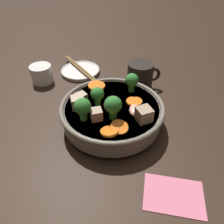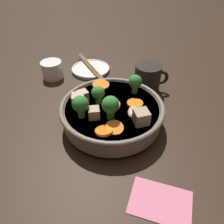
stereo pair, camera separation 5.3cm
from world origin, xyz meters
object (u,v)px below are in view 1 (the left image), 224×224
(tea_cup, at_px, (42,74))
(dark_mug, at_px, (140,76))
(stirfry_bowl, at_px, (112,111))
(chopsticks_pair, at_px, (80,68))
(side_saucer, at_px, (80,71))

(tea_cup, xyz_separation_m, dark_mug, (0.31, -0.05, 0.01))
(stirfry_bowl, relative_size, tea_cup, 3.75)
(dark_mug, height_order, chopsticks_pair, dark_mug)
(chopsticks_pair, bearing_deg, side_saucer, 180.00)
(tea_cup, distance_m, dark_mug, 0.31)
(side_saucer, height_order, chopsticks_pair, chopsticks_pair)
(tea_cup, bearing_deg, stirfry_bowl, -45.11)
(side_saucer, relative_size, chopsticks_pair, 0.69)
(side_saucer, height_order, tea_cup, tea_cup)
(stirfry_bowl, height_order, dark_mug, stirfry_bowl)
(tea_cup, height_order, dark_mug, dark_mug)
(dark_mug, bearing_deg, stirfry_bowl, -120.53)
(tea_cup, distance_m, chopsticks_pair, 0.13)
(stirfry_bowl, relative_size, side_saucer, 1.92)
(side_saucer, distance_m, dark_mug, 0.22)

